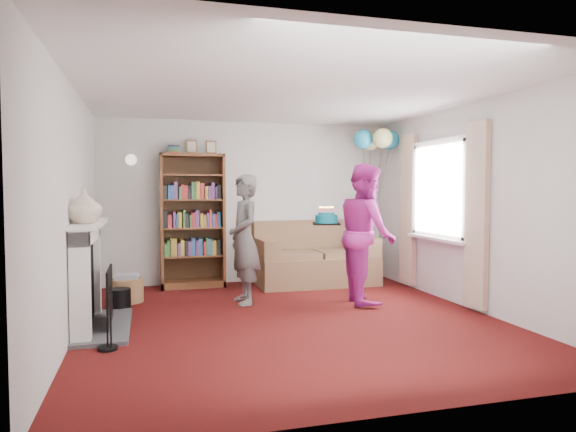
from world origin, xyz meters
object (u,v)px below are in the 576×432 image
object	(u,v)px
sofa	(314,260)
bookcase	(192,222)
birthday_cake	(326,219)
person_striped	(244,239)
person_magenta	(366,233)

from	to	relation	value
sofa	bookcase	bearing A→B (deg)	173.24
sofa	birthday_cake	world-z (taller)	birthday_cake
bookcase	person_striped	xyz separation A→B (m)	(0.54, -1.33, -0.15)
sofa	person_magenta	world-z (taller)	person_magenta
sofa	person_striped	xyz separation A→B (m)	(-1.30, -1.10, 0.47)
person_magenta	bookcase	bearing A→B (deg)	60.05
person_magenta	birthday_cake	bearing A→B (deg)	102.56
bookcase	person_striped	bearing A→B (deg)	-67.99
bookcase	birthday_cake	world-z (taller)	bookcase
person_striped	person_magenta	bearing A→B (deg)	71.12
person_magenta	birthday_cake	world-z (taller)	person_magenta
sofa	birthday_cake	distance (m)	1.69
sofa	person_striped	distance (m)	1.77
bookcase	person_magenta	size ratio (longest dim) A/B	1.22
sofa	birthday_cake	xyz separation A→B (m)	(-0.33, -1.49, 0.73)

